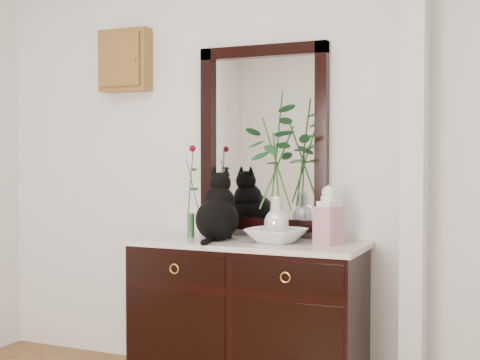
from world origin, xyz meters
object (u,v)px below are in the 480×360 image
at_px(sideboard, 247,307).
at_px(lotus_bowl, 276,235).
at_px(ginger_jar, 329,214).
at_px(cat, 217,205).

xyz_separation_m(sideboard, lotus_bowl, (0.17, 0.01, 0.42)).
distance_m(sideboard, ginger_jar, 0.71).
bearing_deg(sideboard, lotus_bowl, 2.35).
relative_size(sideboard, cat, 3.33).
xyz_separation_m(sideboard, ginger_jar, (0.46, 0.04, 0.54)).
relative_size(cat, ginger_jar, 1.21).
bearing_deg(cat, sideboard, -6.70).
bearing_deg(sideboard, cat, -173.17).
bearing_deg(sideboard, ginger_jar, 4.85).
height_order(sideboard, lotus_bowl, lotus_bowl).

